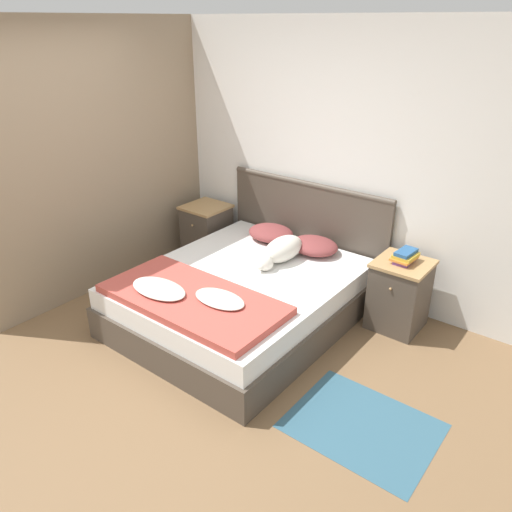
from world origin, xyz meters
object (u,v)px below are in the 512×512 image
(nightstand_right, at_px, (399,295))
(dog, at_px, (282,250))
(bed, at_px, (242,298))
(nightstand_left, at_px, (207,232))
(pillow_right, at_px, (314,246))
(book_stack, at_px, (405,256))
(pillow_left, at_px, (271,233))

(nightstand_right, relative_size, dog, 0.91)
(bed, distance_m, nightstand_left, 1.39)
(bed, height_order, nightstand_right, nightstand_right)
(bed, relative_size, pillow_right, 4.32)
(nightstand_right, bearing_deg, dog, -162.38)
(book_stack, bearing_deg, nightstand_left, -179.84)
(nightstand_left, xyz_separation_m, pillow_left, (0.89, 0.01, 0.22))
(dog, bearing_deg, nightstand_right, 17.62)
(nightstand_right, xyz_separation_m, book_stack, (0.00, 0.01, 0.37))
(pillow_right, height_order, book_stack, book_stack)
(nightstand_left, height_order, dog, dog)
(dog, xyz_separation_m, book_stack, (1.04, 0.34, 0.12))
(dog, bearing_deg, pillow_left, 137.96)
(nightstand_right, height_order, dog, dog)
(nightstand_left, bearing_deg, pillow_right, 0.28)
(nightstand_left, distance_m, pillow_right, 1.42)
(nightstand_left, distance_m, book_stack, 2.33)
(nightstand_right, bearing_deg, book_stack, 69.78)
(bed, xyz_separation_m, pillow_right, (0.26, 0.78, 0.31))
(pillow_left, height_order, pillow_right, same)
(nightstand_left, bearing_deg, pillow_left, 0.45)
(dog, relative_size, book_stack, 2.90)
(pillow_right, bearing_deg, book_stack, -0.04)
(pillow_right, bearing_deg, nightstand_left, -179.72)
(bed, relative_size, nightstand_left, 3.24)
(bed, relative_size, nightstand_right, 3.24)
(bed, distance_m, pillow_left, 0.88)
(pillow_left, xyz_separation_m, dog, (0.37, -0.34, 0.03))
(pillow_left, relative_size, book_stack, 1.97)
(nightstand_left, xyz_separation_m, dog, (1.27, -0.33, 0.25))
(dog, bearing_deg, book_stack, 17.90)
(bed, xyz_separation_m, nightstand_right, (1.15, 0.77, 0.09))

